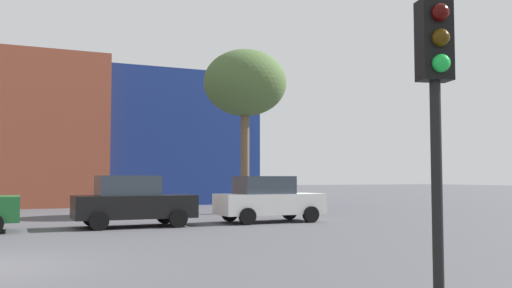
% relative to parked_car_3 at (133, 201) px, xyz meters
% --- Properties ---
extents(parked_car_3, '(4.20, 2.06, 1.82)m').
position_rel_parked_car_3_xyz_m(parked_car_3, '(0.00, 0.00, 0.00)').
color(parked_car_3, black).
rests_on(parked_car_3, ground_plane).
extents(parked_car_4, '(4.16, 2.04, 1.80)m').
position_rel_parked_car_3_xyz_m(parked_car_4, '(5.32, -0.00, -0.01)').
color(parked_car_4, white).
rests_on(parked_car_4, ground_plane).
extents(traffic_light_near_right, '(0.40, 0.39, 3.72)m').
position_rel_parked_car_3_xyz_m(traffic_light_near_right, '(0.25, -15.16, 1.84)').
color(traffic_light_near_right, black).
rests_on(traffic_light_near_right, ground_plane).
extents(bare_tree_1, '(4.12, 4.12, 8.08)m').
position_rel_parked_car_3_xyz_m(bare_tree_1, '(6.56, 5.33, 5.47)').
color(bare_tree_1, brown).
rests_on(bare_tree_1, ground_plane).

